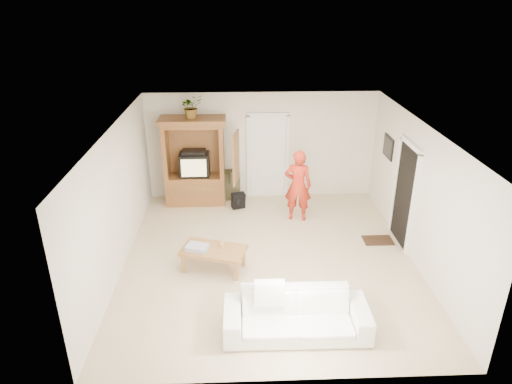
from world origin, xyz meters
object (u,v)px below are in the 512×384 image
armoire (196,167)px  man (298,186)px  sofa (296,315)px  coffee_table (213,252)px

armoire → man: (2.31, -1.00, -0.09)m
sofa → man: bearing=83.3°
armoire → man: bearing=-23.3°
sofa → coffee_table: bearing=127.3°
man → sofa: bearing=93.7°
sofa → coffee_table: 2.20m
sofa → coffee_table: (-1.32, 1.76, 0.06)m
armoire → man: size_ratio=1.29×
man → armoire: bearing=-12.5°
coffee_table → man: bearing=64.5°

